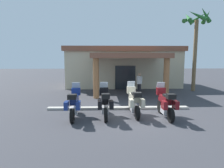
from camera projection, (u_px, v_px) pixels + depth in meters
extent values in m
plane|color=#38383D|center=(140.00, 115.00, 10.12)|extent=(80.00, 80.00, 0.00)
cube|color=beige|center=(122.00, 69.00, 20.71)|extent=(10.82, 5.55, 3.41)
cube|color=#1E2328|center=(125.00, 78.00, 18.10)|extent=(1.80, 0.14, 2.10)
cube|color=brown|center=(129.00, 56.00, 15.76)|extent=(5.85, 4.43, 0.35)
cylinder|color=#9E663D|center=(96.00, 78.00, 14.11)|extent=(0.41, 0.41, 2.80)
cylinder|color=#9E663D|center=(166.00, 78.00, 14.34)|extent=(0.41, 0.41, 2.80)
cube|color=brown|center=(122.00, 49.00, 20.46)|extent=(11.23, 5.96, 0.44)
cylinder|color=black|center=(76.00, 107.00, 10.42)|extent=(0.16, 0.66, 0.66)
cylinder|color=black|center=(72.00, 116.00, 8.88)|extent=(0.16, 0.66, 0.66)
cube|color=silver|center=(74.00, 110.00, 9.62)|extent=(0.33, 0.57, 0.32)
cube|color=navy|center=(75.00, 99.00, 9.70)|extent=(0.33, 1.16, 0.34)
cube|color=black|center=(73.00, 96.00, 9.32)|extent=(0.30, 0.61, 0.10)
cube|color=navy|center=(76.00, 91.00, 10.29)|extent=(0.45, 0.25, 0.36)
cube|color=#B2BCC6|center=(76.00, 86.00, 10.33)|extent=(0.40, 0.13, 0.36)
cube|color=navy|center=(66.00, 106.00, 8.96)|extent=(0.19, 0.44, 0.36)
cube|color=navy|center=(78.00, 105.00, 8.99)|extent=(0.19, 0.44, 0.36)
cube|color=black|center=(72.00, 97.00, 8.82)|extent=(0.37, 0.33, 0.22)
cylinder|color=black|center=(104.00, 106.00, 10.56)|extent=(0.18, 0.67, 0.66)
cylinder|color=black|center=(106.00, 115.00, 9.03)|extent=(0.18, 0.67, 0.66)
cube|color=silver|center=(105.00, 110.00, 9.77)|extent=(0.35, 0.58, 0.32)
cube|color=black|center=(105.00, 99.00, 9.85)|extent=(0.37, 1.17, 0.34)
cube|color=black|center=(105.00, 96.00, 9.47)|extent=(0.31, 0.62, 0.10)
cube|color=black|center=(104.00, 91.00, 10.43)|extent=(0.45, 0.27, 0.36)
cube|color=#B2BCC6|center=(104.00, 85.00, 10.48)|extent=(0.41, 0.14, 0.36)
cube|color=black|center=(100.00, 105.00, 9.10)|extent=(0.21, 0.45, 0.36)
cube|color=black|center=(111.00, 105.00, 9.15)|extent=(0.21, 0.45, 0.36)
cube|color=black|center=(106.00, 96.00, 8.97)|extent=(0.38, 0.34, 0.22)
cylinder|color=black|center=(131.00, 105.00, 10.89)|extent=(0.19, 0.67, 0.66)
cylinder|color=black|center=(137.00, 113.00, 9.36)|extent=(0.19, 0.67, 0.66)
cube|color=silver|center=(134.00, 108.00, 10.09)|extent=(0.36, 0.58, 0.32)
cube|color=beige|center=(134.00, 97.00, 10.17)|extent=(0.38, 1.17, 0.34)
cube|color=black|center=(135.00, 94.00, 9.80)|extent=(0.32, 0.62, 0.10)
cube|color=beige|center=(131.00, 90.00, 10.76)|extent=(0.46, 0.27, 0.36)
cube|color=#B2BCC6|center=(131.00, 85.00, 10.80)|extent=(0.41, 0.15, 0.36)
cube|color=beige|center=(131.00, 103.00, 9.42)|extent=(0.21, 0.45, 0.36)
cube|color=beige|center=(142.00, 103.00, 9.47)|extent=(0.21, 0.45, 0.36)
cube|color=black|center=(137.00, 95.00, 9.29)|extent=(0.38, 0.34, 0.22)
cylinder|color=black|center=(160.00, 107.00, 10.50)|extent=(0.16, 0.66, 0.66)
cylinder|color=black|center=(171.00, 115.00, 8.97)|extent=(0.16, 0.66, 0.66)
cube|color=silver|center=(165.00, 110.00, 9.71)|extent=(0.34, 0.57, 0.32)
cube|color=maroon|center=(165.00, 99.00, 9.79)|extent=(0.34, 1.16, 0.34)
cube|color=black|center=(167.00, 96.00, 9.41)|extent=(0.30, 0.61, 0.10)
cube|color=maroon|center=(161.00, 91.00, 10.37)|extent=(0.45, 0.26, 0.36)
cube|color=#B2BCC6|center=(161.00, 86.00, 10.41)|extent=(0.40, 0.13, 0.36)
cube|color=maroon|center=(164.00, 105.00, 9.04)|extent=(0.20, 0.45, 0.36)
cube|color=maroon|center=(176.00, 105.00, 9.08)|extent=(0.20, 0.45, 0.36)
cube|color=black|center=(171.00, 96.00, 8.91)|extent=(0.37, 0.33, 0.22)
cylinder|color=black|center=(140.00, 89.00, 15.64)|extent=(0.14, 0.14, 0.82)
cylinder|color=black|center=(138.00, 89.00, 15.77)|extent=(0.14, 0.14, 0.82)
cylinder|color=white|center=(139.00, 80.00, 15.61)|extent=(0.32, 0.32, 0.58)
cylinder|color=white|center=(142.00, 80.00, 15.45)|extent=(0.09, 0.09, 0.55)
cylinder|color=white|center=(137.00, 79.00, 15.77)|extent=(0.09, 0.09, 0.55)
sphere|color=tan|center=(139.00, 75.00, 15.56)|extent=(0.22, 0.22, 0.22)
cylinder|color=brown|center=(195.00, 56.00, 17.02)|extent=(0.31, 0.31, 5.92)
cone|color=#236028|center=(206.00, 17.00, 16.55)|extent=(0.51, 1.52, 1.00)
cone|color=#236028|center=(198.00, 18.00, 17.26)|extent=(1.45, 1.00, 1.09)
cone|color=#236028|center=(188.00, 19.00, 17.18)|extent=(1.43, 1.22, 0.78)
cone|color=#236028|center=(188.00, 17.00, 16.65)|extent=(0.51, 1.50, 1.04)
cone|color=#236028|center=(197.00, 15.00, 15.91)|extent=(1.50, 0.88, 1.03)
cone|color=#236028|center=(206.00, 15.00, 16.00)|extent=(1.36, 1.09, 1.18)
cube|color=#ADA89E|center=(118.00, 108.00, 11.32)|extent=(7.80, 0.36, 0.12)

